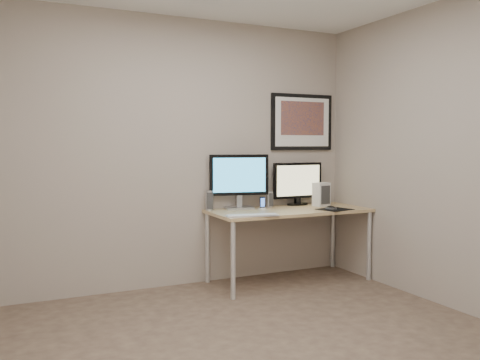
{
  "coord_description": "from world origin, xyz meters",
  "views": [
    {
      "loc": [
        -1.6,
        -3.01,
        1.38
      ],
      "look_at": [
        0.34,
        1.1,
        1.06
      ],
      "focal_mm": 38.0,
      "sensor_mm": 36.0,
      "label": 1
    }
  ],
  "objects_px": {
    "framed_art": "(302,122)",
    "phone_dock": "(262,203)",
    "speaker_left": "(209,200)",
    "fan_unit": "(321,194)",
    "speaker_right": "(269,199)",
    "keyboard": "(252,215)",
    "monitor_large": "(239,179)",
    "desk": "(289,216)",
    "monitor_tv": "(298,182)"
  },
  "relations": [
    {
      "from": "framed_art",
      "to": "phone_dock",
      "type": "distance_m",
      "value": 1.04
    },
    {
      "from": "framed_art",
      "to": "speaker_left",
      "type": "relative_size",
      "value": 3.82
    },
    {
      "from": "phone_dock",
      "to": "fan_unit",
      "type": "height_order",
      "value": "fan_unit"
    },
    {
      "from": "speaker_right",
      "to": "phone_dock",
      "type": "xyz_separation_m",
      "value": [
        -0.13,
        -0.1,
        -0.02
      ]
    },
    {
      "from": "framed_art",
      "to": "speaker_left",
      "type": "height_order",
      "value": "framed_art"
    },
    {
      "from": "speaker_right",
      "to": "fan_unit",
      "type": "distance_m",
      "value": 0.57
    },
    {
      "from": "keyboard",
      "to": "monitor_large",
      "type": "bearing_deg",
      "value": 88.52
    },
    {
      "from": "desk",
      "to": "keyboard",
      "type": "distance_m",
      "value": 0.62
    },
    {
      "from": "keyboard",
      "to": "framed_art",
      "type": "bearing_deg",
      "value": 44.52
    },
    {
      "from": "monitor_tv",
      "to": "speaker_left",
      "type": "relative_size",
      "value": 2.96
    },
    {
      "from": "fan_unit",
      "to": "desk",
      "type": "bearing_deg",
      "value": 179.78
    },
    {
      "from": "framed_art",
      "to": "speaker_right",
      "type": "relative_size",
      "value": 4.54
    },
    {
      "from": "monitor_tv",
      "to": "fan_unit",
      "type": "relative_size",
      "value": 2.36
    },
    {
      "from": "framed_art",
      "to": "monitor_large",
      "type": "distance_m",
      "value": 0.99
    },
    {
      "from": "keyboard",
      "to": "desk",
      "type": "bearing_deg",
      "value": 37.13
    },
    {
      "from": "speaker_left",
      "to": "phone_dock",
      "type": "height_order",
      "value": "speaker_left"
    },
    {
      "from": "fan_unit",
      "to": "keyboard",
      "type": "bearing_deg",
      "value": -171.62
    },
    {
      "from": "desk",
      "to": "speaker_right",
      "type": "distance_m",
      "value": 0.29
    },
    {
      "from": "desk",
      "to": "monitor_large",
      "type": "relative_size",
      "value": 2.67
    },
    {
      "from": "phone_dock",
      "to": "fan_unit",
      "type": "relative_size",
      "value": 0.51
    },
    {
      "from": "desk",
      "to": "speaker_right",
      "type": "xyz_separation_m",
      "value": [
        -0.1,
        0.23,
        0.15
      ]
    },
    {
      "from": "desk",
      "to": "fan_unit",
      "type": "relative_size",
      "value": 6.48
    },
    {
      "from": "fan_unit",
      "to": "monitor_large",
      "type": "bearing_deg",
      "value": 158.59
    },
    {
      "from": "framed_art",
      "to": "phone_dock",
      "type": "xyz_separation_m",
      "value": [
        -0.59,
        -0.2,
        -0.83
      ]
    },
    {
      "from": "framed_art",
      "to": "keyboard",
      "type": "distance_m",
      "value": 1.4
    },
    {
      "from": "desk",
      "to": "speaker_left",
      "type": "bearing_deg",
      "value": 160.01
    },
    {
      "from": "framed_art",
      "to": "phone_dock",
      "type": "bearing_deg",
      "value": -160.79
    },
    {
      "from": "monitor_tv",
      "to": "fan_unit",
      "type": "bearing_deg",
      "value": -44.75
    },
    {
      "from": "desk",
      "to": "speaker_left",
      "type": "relative_size",
      "value": 8.15
    },
    {
      "from": "framed_art",
      "to": "monitor_tv",
      "type": "relative_size",
      "value": 1.29
    },
    {
      "from": "speaker_right",
      "to": "keyboard",
      "type": "xyz_separation_m",
      "value": [
        -0.45,
        -0.5,
        -0.07
      ]
    },
    {
      "from": "monitor_large",
      "to": "keyboard",
      "type": "relative_size",
      "value": 1.25
    },
    {
      "from": "monitor_large",
      "to": "speaker_right",
      "type": "xyz_separation_m",
      "value": [
        0.34,
        -0.01,
        -0.22
      ]
    },
    {
      "from": "framed_art",
      "to": "phone_dock",
      "type": "height_order",
      "value": "framed_art"
    },
    {
      "from": "framed_art",
      "to": "speaker_right",
      "type": "bearing_deg",
      "value": -167.01
    },
    {
      "from": "framed_art",
      "to": "monitor_large",
      "type": "height_order",
      "value": "framed_art"
    },
    {
      "from": "monitor_large",
      "to": "desk",
      "type": "bearing_deg",
      "value": -17.43
    },
    {
      "from": "speaker_right",
      "to": "fan_unit",
      "type": "height_order",
      "value": "fan_unit"
    },
    {
      "from": "keyboard",
      "to": "speaker_right",
      "type": "bearing_deg",
      "value": 58.95
    },
    {
      "from": "desk",
      "to": "phone_dock",
      "type": "bearing_deg",
      "value": 151.58
    },
    {
      "from": "desk",
      "to": "phone_dock",
      "type": "xyz_separation_m",
      "value": [
        -0.24,
        0.13,
        0.13
      ]
    },
    {
      "from": "monitor_tv",
      "to": "desk",
      "type": "bearing_deg",
      "value": -134.63
    },
    {
      "from": "monitor_large",
      "to": "fan_unit",
      "type": "relative_size",
      "value": 2.43
    },
    {
      "from": "keyboard",
      "to": "fan_unit",
      "type": "relative_size",
      "value": 1.94
    },
    {
      "from": "framed_art",
      "to": "speaker_right",
      "type": "distance_m",
      "value": 0.93
    },
    {
      "from": "speaker_left",
      "to": "fan_unit",
      "type": "height_order",
      "value": "fan_unit"
    },
    {
      "from": "monitor_tv",
      "to": "fan_unit",
      "type": "height_order",
      "value": "monitor_tv"
    },
    {
      "from": "monitor_tv",
      "to": "phone_dock",
      "type": "xyz_separation_m",
      "value": [
        -0.5,
        -0.14,
        -0.18
      ]
    },
    {
      "from": "speaker_left",
      "to": "keyboard",
      "type": "height_order",
      "value": "speaker_left"
    },
    {
      "from": "phone_dock",
      "to": "monitor_large",
      "type": "bearing_deg",
      "value": 147.07
    }
  ]
}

